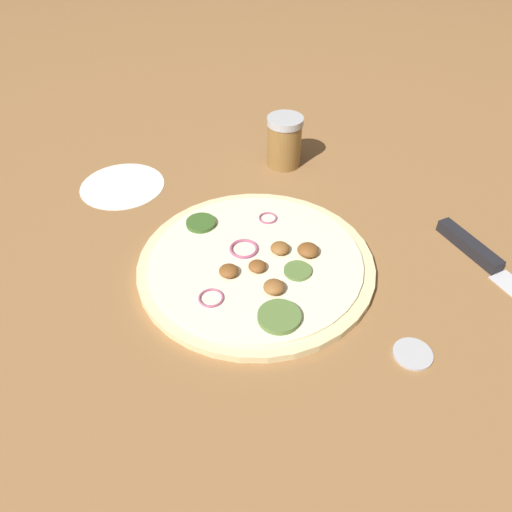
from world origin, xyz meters
name	(u,v)px	position (x,y,z in m)	size (l,w,h in m)	color
ground_plane	(256,267)	(0.00, 0.00, 0.00)	(3.00, 3.00, 0.00)	olive
pizza	(256,264)	(0.00, 0.00, 0.01)	(0.33, 0.33, 0.03)	beige
knife	(486,260)	(0.32, -0.02, 0.01)	(0.13, 0.26, 0.02)	silver
spice_jar	(284,141)	(0.07, 0.27, 0.05)	(0.06, 0.06, 0.09)	olive
loose_cap	(413,353)	(0.17, -0.17, 0.00)	(0.05, 0.05, 0.01)	#B2B2B7
flour_patch	(122,186)	(-0.21, 0.22, 0.00)	(0.14, 0.14, 0.00)	white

